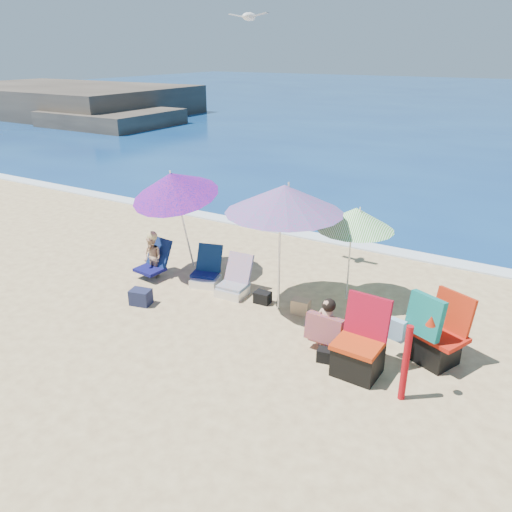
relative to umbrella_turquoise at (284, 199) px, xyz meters
The scene contains 18 objects.
ground 2.49m from the umbrella_turquoise, 89.42° to the right, with size 120.00×120.00×0.00m.
foam 4.17m from the umbrella_turquoise, 89.77° to the left, with size 120.00×0.50×0.04m.
headland 32.87m from the umbrella_turquoise, 146.16° to the left, with size 20.50×11.50×2.60m.
umbrella_turquoise is the anchor object (origin of this frame).
umbrella_striped 1.37m from the umbrella_turquoise, 42.45° to the left, with size 1.53×1.53×1.83m.
umbrella_blue 2.51m from the umbrella_turquoise, behind, with size 1.71×1.78×2.34m.
furled_umbrella 3.29m from the umbrella_turquoise, 28.75° to the right, with size 0.35×0.33×1.23m.
chair_navy 2.57m from the umbrella_turquoise, behind, with size 0.70×0.81×0.72m.
chair_rainbow 2.11m from the umbrella_turquoise, behind, with size 0.56×0.71×0.74m.
camp_chair_left 2.80m from the umbrella_turquoise, 32.82° to the right, with size 0.68×0.69×1.13m.
camp_chair_right 3.20m from the umbrella_turquoise, ahead, with size 1.13×0.84×1.13m.
person_center 2.21m from the umbrella_turquoise, 35.89° to the right, with size 0.60×0.50×0.86m.
person_left 3.30m from the umbrella_turquoise, behind, with size 0.59×0.73×0.97m.
bag_navy_a 3.20m from the umbrella_turquoise, 151.91° to the right, with size 0.42×0.34×0.29m.
bag_black_a 1.96m from the umbrella_turquoise, behind, with size 0.30×0.23×0.21m.
bag_tan 1.94m from the umbrella_turquoise, ahead, with size 0.34×0.26×0.27m.
bag_black_b 2.65m from the umbrella_turquoise, 40.92° to the right, with size 0.29×0.23×0.20m.
seagull 3.49m from the umbrella_turquoise, 137.90° to the left, with size 0.82×0.38×0.14m.
Camera 1 is at (3.72, -5.79, 4.35)m, focal length 35.42 mm.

